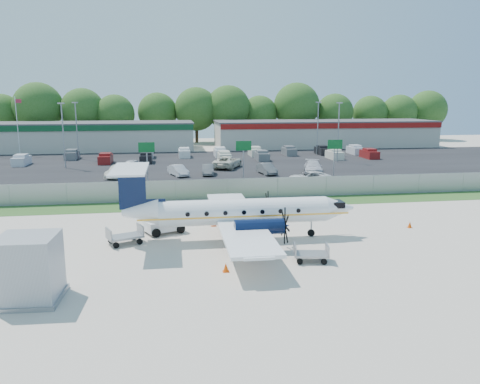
{
  "coord_description": "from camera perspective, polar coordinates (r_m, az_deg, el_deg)",
  "views": [
    {
      "loc": [
        -5.55,
        -30.26,
        9.67
      ],
      "look_at": [
        0.0,
        6.0,
        2.3
      ],
      "focal_mm": 35.0,
      "sensor_mm": 36.0,
      "label": 1
    }
  ],
  "objects": [
    {
      "name": "perimeter_fence",
      "position": [
        45.44,
        -1.53,
        0.36
      ],
      "size": [
        120.0,
        0.06,
        1.99
      ],
      "color": "gray",
      "rests_on": "ground"
    },
    {
      "name": "sign_right",
      "position": [
        56.97,
        11.47,
        5.03
      ],
      "size": [
        1.8,
        0.26,
        5.0
      ],
      "color": "gray",
      "rests_on": "ground"
    },
    {
      "name": "parked_car_f",
      "position": [
        65.74,
        -12.9,
        2.61
      ],
      "size": [
        3.05,
        4.8,
        1.52
      ],
      "primitive_type": "imported",
      "rotation": [
        0.0,
        0.0,
        2.84
      ],
      "color": "silver",
      "rests_on": "ground"
    },
    {
      "name": "light_pole_sw",
      "position": [
        79.71,
        -19.3,
        7.54
      ],
      "size": [
        0.9,
        0.35,
        9.09
      ],
      "color": "gray",
      "rests_on": "ground"
    },
    {
      "name": "ground",
      "position": [
        32.25,
        1.62,
        -6.09
      ],
      "size": [
        170.0,
        170.0,
        0.0
      ],
      "primitive_type": "plane",
      "color": "beige",
      "rests_on": "ground"
    },
    {
      "name": "building_east",
      "position": [
        97.74,
        10.24,
        7.05
      ],
      "size": [
        44.4,
        12.4,
        5.24
      ],
      "color": "beige",
      "rests_on": "ground"
    },
    {
      "name": "sign_left",
      "position": [
        53.57,
        -11.3,
        4.65
      ],
      "size": [
        1.8,
        0.26,
        5.0
      ],
      "color": "gray",
      "rests_on": "ground"
    },
    {
      "name": "pushback_tug",
      "position": [
        34.74,
        -9.09,
        -3.77
      ],
      "size": [
        3.11,
        2.77,
        1.44
      ],
      "color": "white",
      "rests_on": "ground"
    },
    {
      "name": "aircraft",
      "position": [
        32.23,
        -0.15,
        -2.41
      ],
      "size": [
        16.59,
        16.39,
        5.18
      ],
      "color": "white",
      "rests_on": "ground"
    },
    {
      "name": "road_car_mid",
      "position": [
        54.45,
        8.39,
        1.01
      ],
      "size": [
        5.43,
        3.13,
        1.42
      ],
      "primitive_type": "imported",
      "rotation": [
        0.0,
        0.0,
        -1.41
      ],
      "color": "silver",
      "rests_on": "ground"
    },
    {
      "name": "parked_car_g",
      "position": [
        66.09,
        -1.52,
        2.94
      ],
      "size": [
        5.15,
        6.81,
        1.72
      ],
      "primitive_type": "imported",
      "rotation": [
        0.0,
        0.0,
        2.71
      ],
      "color": "beige",
      "rests_on": "ground"
    },
    {
      "name": "building_west",
      "position": [
        94.33,
        -20.08,
        6.4
      ],
      "size": [
        46.4,
        12.4,
        5.24
      ],
      "color": "beige",
      "rests_on": "ground"
    },
    {
      "name": "baggage_cart_far",
      "position": [
        28.68,
        8.64,
        -7.42
      ],
      "size": [
        2.23,
        1.56,
        1.07
      ],
      "color": "gray",
      "rests_on": "ground"
    },
    {
      "name": "cone_starboard_wing",
      "position": [
        36.12,
        -3.24,
        -3.72
      ],
      "size": [
        0.42,
        0.42,
        0.6
      ],
      "color": "#E04807",
      "rests_on": "ground"
    },
    {
      "name": "sign_mid",
      "position": [
        54.19,
        0.43,
        4.94
      ],
      "size": [
        1.8,
        0.26,
        5.0
      ],
      "color": "gray",
      "rests_on": "ground"
    },
    {
      "name": "flagpole_east",
      "position": [
        89.05,
        -25.49,
        7.68
      ],
      "size": [
        1.06,
        0.12,
        10.0
      ],
      "color": "white",
      "rests_on": "ground"
    },
    {
      "name": "light_pole_nw",
      "position": [
        69.92,
        -20.77,
        6.99
      ],
      "size": [
        0.9,
        0.35,
        9.09
      ],
      "color": "gray",
      "rests_on": "ground"
    },
    {
      "name": "light_pole_ne",
      "position": [
        73.02,
        11.91,
        7.64
      ],
      "size": [
        0.9,
        0.35,
        9.09
      ],
      "color": "gray",
      "rests_on": "ground"
    },
    {
      "name": "baggage_cart_near",
      "position": [
        32.58,
        -13.84,
        -5.22
      ],
      "size": [
        2.62,
        2.12,
        1.2
      ],
      "color": "gray",
      "rests_on": "ground"
    },
    {
      "name": "far_parking_rows",
      "position": [
        76.08,
        -4.46,
        4.02
      ],
      "size": [
        56.0,
        10.0,
        1.6
      ],
      "primitive_type": null,
      "color": "gray",
      "rests_on": "ground"
    },
    {
      "name": "service_container",
      "position": [
        25.01,
        -24.32,
        -8.74
      ],
      "size": [
        3.04,
        3.04,
        3.23
      ],
      "color": "#A4A7AB",
      "rests_on": "ground"
    },
    {
      "name": "cone_port_wing",
      "position": [
        26.84,
        -1.74,
        -9.19
      ],
      "size": [
        0.37,
        0.37,
        0.53
      ],
      "color": "#E04807",
      "rests_on": "ground"
    },
    {
      "name": "tree_line",
      "position": [
        104.86,
        -5.66,
        6.02
      ],
      "size": [
        112.0,
        6.0,
        14.0
      ],
      "primitive_type": null,
      "color": "#285218",
      "rests_on": "ground"
    },
    {
      "name": "parked_car_a",
      "position": [
        59.89,
        -14.55,
        1.7
      ],
      "size": [
        3.17,
        4.95,
        1.54
      ],
      "primitive_type": "imported",
      "rotation": [
        0.0,
        0.0,
        -0.36
      ],
      "color": "beige",
      "rests_on": "ground"
    },
    {
      "name": "parking_lot",
      "position": [
        71.14,
        -4.15,
        3.53
      ],
      "size": [
        170.0,
        32.0,
        0.02
      ],
      "primitive_type": "cube",
      "color": "black",
      "rests_on": "ground"
    },
    {
      "name": "cone_nose",
      "position": [
        37.9,
        19.99,
        -3.77
      ],
      "size": [
        0.34,
        0.34,
        0.48
      ],
      "color": "#E04807",
      "rests_on": "ground"
    },
    {
      "name": "light_pole_se",
      "position": [
        82.44,
        9.46,
        8.12
      ],
      "size": [
        0.9,
        0.35,
        9.09
      ],
      "color": "gray",
      "rests_on": "ground"
    },
    {
      "name": "parked_car_c",
      "position": [
        60.28,
        -3.92,
        2.1
      ],
      "size": [
        1.73,
        4.12,
        1.32
      ],
      "primitive_type": "imported",
      "rotation": [
        0.0,
        0.0,
        -0.08
      ],
      "color": "#595B5E",
      "rests_on": "ground"
    },
    {
      "name": "parked_car_e",
      "position": [
        62.23,
        8.87,
        2.28
      ],
      "size": [
        3.57,
        5.91,
        1.6
      ],
      "primitive_type": "imported",
      "rotation": [
        0.0,
        0.0,
        -0.26
      ],
      "color": "silver",
      "rests_on": "ground"
    },
    {
      "name": "access_road",
      "position": [
        50.5,
        -2.23,
        0.33
      ],
      "size": [
        170.0,
        8.0,
        0.02
      ],
      "primitive_type": "cube",
      "color": "black",
      "rests_on": "ground"
    },
    {
      "name": "grass_verge",
      "position": [
        43.7,
        -1.19,
        -1.41
      ],
      "size": [
        170.0,
        4.0,
        0.02
      ],
      "primitive_type": "cube",
      "color": "#2D561E",
      "rests_on": "ground"
    },
    {
      "name": "parked_car_d",
      "position": [
        60.79,
        3.25,
        2.19
      ],
      "size": [
        2.18,
        4.46,
        1.41
      ],
      "primitive_type": "imported",
      "rotation": [
        0.0,
        0.0,
        0.17
      ],
      "color": "#595B5E",
      "rests_on": "ground"
    },
    {
      "name": "parked_car_b",
      "position": [
        59.87,
        -7.52,
        1.97
      ],
      "size": [
        2.78,
        4.42,
        1.38
      ],
      "primitive_type": "imported",
      "rotation": [
        0.0,
        0.0,
        0.35
      ],
      "color": "silver",
      "rests_on": "ground"
    }
  ]
}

